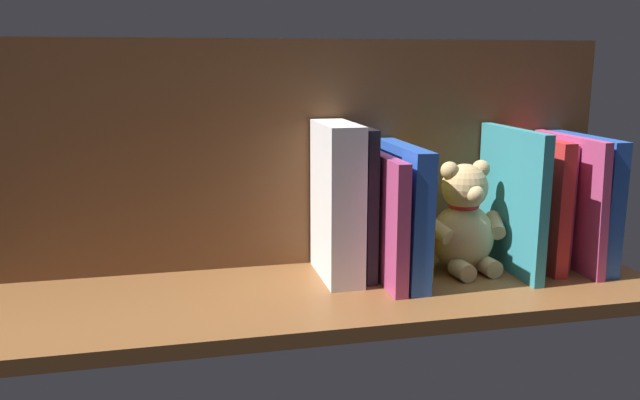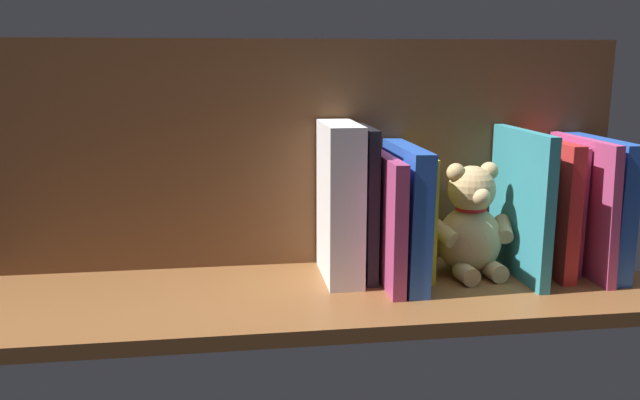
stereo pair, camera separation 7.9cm
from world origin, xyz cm
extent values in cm
cube|color=brown|center=(0.00, 0.00, -1.10)|extent=(106.92, 31.85, 2.20)
cube|color=brown|center=(0.00, -13.67, 18.90)|extent=(106.92, 1.50, 37.80)
cube|color=blue|center=(-46.35, -2.93, 11.02)|extent=(2.86, 19.19, 22.03)
cube|color=#B23F72|center=(-43.53, -2.56, 11.09)|extent=(2.22, 19.93, 22.22)
cube|color=#B23F72|center=(-41.22, -5.41, 10.52)|extent=(1.83, 14.23, 21.04)
cube|color=red|center=(-38.54, -3.87, 10.91)|extent=(2.26, 17.31, 21.81)
cube|color=green|center=(-35.58, -5.56, 10.15)|extent=(2.38, 13.93, 20.30)
cube|color=teal|center=(-32.87, -2.39, 11.82)|extent=(1.75, 20.27, 23.64)
ellipsoid|color=tan|center=(-25.25, -4.05, 5.58)|extent=(11.38, 10.36, 11.16)
sphere|color=tan|center=(-25.25, -4.05, 14.04)|extent=(7.67, 7.67, 7.67)
sphere|color=tan|center=(-28.12, -4.30, 16.91)|extent=(2.96, 2.96, 2.96)
sphere|color=tan|center=(-22.39, -3.80, 16.91)|extent=(2.96, 2.96, 2.96)
sphere|color=#DBB77F|center=(-25.53, -0.80, 13.46)|extent=(2.96, 2.96, 2.96)
cylinder|color=tan|center=(-30.66, -3.11, 7.53)|extent=(3.95, 5.97, 4.13)
cylinder|color=tan|center=(-20.09, -2.20, 7.53)|extent=(4.68, 6.07, 4.13)
cylinder|color=tan|center=(-28.16, 0.46, 1.48)|extent=(3.31, 4.42, 2.96)
cylinder|color=tan|center=(-23.16, 0.89, 1.48)|extent=(3.31, 4.42, 2.96)
torus|color=red|center=(-25.25, -4.05, 10.99)|extent=(5.51, 5.51, 0.87)
cube|color=yellow|center=(-17.03, -5.42, 9.86)|extent=(1.79, 14.21, 19.72)
cube|color=blue|center=(-13.89, -2.55, 10.73)|extent=(3.53, 19.94, 21.51)
cube|color=#B23F72|center=(-10.63, -2.47, 10.04)|extent=(2.05, 20.10, 20.07)
cube|color=black|center=(-8.11, -5.68, 12.09)|extent=(1.72, 13.69, 24.18)
cube|color=silver|center=(-3.88, -4.93, 12.45)|extent=(5.45, 14.98, 24.89)
camera|label=1|loc=(21.08, 93.06, 34.53)|focal=36.63mm
camera|label=2|loc=(13.26, 94.49, 34.53)|focal=36.63mm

